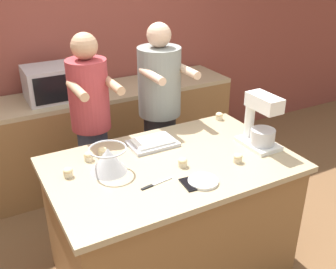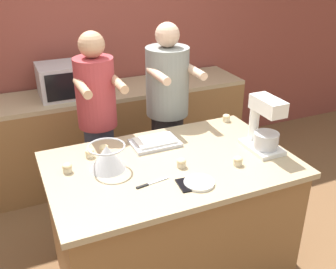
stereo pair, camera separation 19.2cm
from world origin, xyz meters
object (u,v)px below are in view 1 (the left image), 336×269
baking_tray (153,143)px  microwave_oven (56,82)px  cupcake_4 (183,162)px  person_right (160,118)px  mixing_bowl (108,159)px  cupcake_2 (88,156)px  stand_mixer (261,124)px  cupcake_1 (238,158)px  person_left (92,132)px  cupcake_3 (102,151)px  cupcake_0 (68,172)px  cell_phone (189,184)px  small_plate (203,181)px  cupcake_5 (219,116)px  knife (155,184)px

baking_tray → microwave_oven: size_ratio=0.63×
baking_tray → cupcake_4: bearing=-85.2°
person_right → cupcake_4: 0.89m
mixing_bowl → cupcake_2: (-0.07, 0.20, -0.06)m
baking_tray → stand_mixer: bearing=-29.5°
cupcake_1 → person_left: bearing=124.5°
microwave_oven → cupcake_3: (-0.01, -1.21, -0.13)m
stand_mixer → person_left: bearing=137.9°
baking_tray → cupcake_0: (-0.65, -0.13, 0.01)m
mixing_bowl → person_right: bearing=43.4°
cell_phone → cupcake_4: 0.22m
cupcake_4 → baking_tray: bearing=94.8°
person_right → small_plate: person_right is taller
baking_tray → mixing_bowl: bearing=-155.0°
person_right → cupcake_5: (0.37, -0.34, 0.07)m
cupcake_3 → cupcake_1: bearing=-34.5°
cell_phone → cupcake_4: size_ratio=2.44×
cupcake_2 → microwave_oven: bearing=84.8°
baking_tray → cupcake_3: bearing=176.0°
cupcake_1 → baking_tray: bearing=127.6°
cupcake_3 → person_right: bearing=34.1°
person_left → cupcake_1: 1.18m
person_right → stand_mixer: 0.94m
person_left → mixing_bowl: 0.70m
person_right → cupcake_3: bearing=-145.9°
cupcake_0 → person_right: bearing=32.7°
person_left → cupcake_5: person_left is taller
person_right → knife: (-0.53, -0.95, 0.04)m
baking_tray → cupcake_2: 0.48m
person_right → cupcake_2: person_right is taller
person_right → microwave_oven: 1.03m
person_left → knife: size_ratio=7.50×
stand_mixer → knife: 0.90m
cupcake_4 → small_plate: bearing=-87.5°
cell_phone → stand_mixer: bearing=15.8°
microwave_oven → cell_phone: (0.31, -1.81, -0.16)m
baking_tray → cupcake_1: cupcake_1 is taller
person_right → cupcake_0: (-0.96, -0.61, 0.07)m
microwave_oven → person_left: bearing=-84.6°
cupcake_2 → cupcake_0: bearing=-142.4°
cupcake_2 → cupcake_4: bearing=-36.0°
cell_phone → cupcake_5: size_ratio=2.44×
cupcake_2 → person_right: bearing=31.5°
cupcake_3 → stand_mixer: bearing=-21.1°
knife → cupcake_2: (-0.25, 0.47, 0.03)m
cupcake_3 → cupcake_4: same height
small_plate → cupcake_0: size_ratio=3.01×
person_left → cupcake_2: size_ratio=26.86×
microwave_oven → cupcake_5: (1.04, -1.09, -0.13)m
person_left → stand_mixer: bearing=-42.1°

